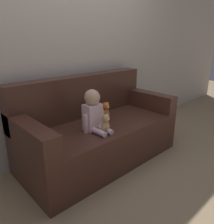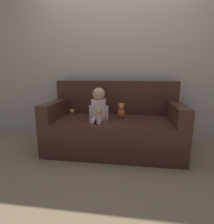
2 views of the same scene
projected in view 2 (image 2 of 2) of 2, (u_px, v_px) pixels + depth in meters
ground_plane at (113, 149)px, 2.49m from camera, size 12.00×12.00×0.00m
wall_back at (117, 58)px, 2.70m from camera, size 8.00×0.05×2.60m
couch at (114, 126)px, 2.47m from camera, size 1.80×0.84×0.95m
person_baby at (99, 105)px, 2.27m from camera, size 0.26×0.32×0.42m
teddy_bear_brown at (99, 115)px, 2.15m from camera, size 0.10×0.09×0.20m
plush_toy_side at (121, 111)px, 2.38m from camera, size 0.10×0.10×0.21m
toy_ball at (72, 111)px, 2.65m from camera, size 0.07×0.07×0.07m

